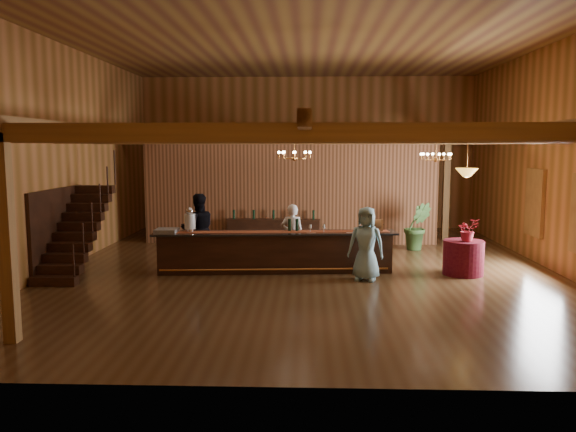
{
  "coord_description": "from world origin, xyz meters",
  "views": [
    {
      "loc": [
        0.04,
        -13.7,
        3.0
      ],
      "look_at": [
        -0.46,
        0.49,
        1.23
      ],
      "focal_mm": 35.0,
      "sensor_mm": 36.0,
      "label": 1
    }
  ],
  "objects_px": {
    "backbar_shelf": "(274,232)",
    "round_table": "(463,258)",
    "bartender": "(292,235)",
    "pendant_lamp": "(467,172)",
    "chandelier_right": "(436,156)",
    "guest": "(366,244)",
    "chandelier_left": "(294,155)",
    "floor_plant": "(417,226)",
    "tasting_bar": "(275,252)",
    "beverage_dispenser": "(190,220)",
    "staff_second": "(198,229)",
    "raffle_drum": "(376,224)"
  },
  "relations": [
    {
      "from": "tasting_bar",
      "to": "beverage_dispenser",
      "type": "distance_m",
      "value": 2.17
    },
    {
      "from": "guest",
      "to": "staff_second",
      "type": "bearing_deg",
      "value": 175.51
    },
    {
      "from": "backbar_shelf",
      "to": "beverage_dispenser",
      "type": "bearing_deg",
      "value": -109.91
    },
    {
      "from": "raffle_drum",
      "to": "floor_plant",
      "type": "distance_m",
      "value": 3.31
    },
    {
      "from": "chandelier_left",
      "to": "staff_second",
      "type": "bearing_deg",
      "value": 173.79
    },
    {
      "from": "tasting_bar",
      "to": "beverage_dispenser",
      "type": "relative_size",
      "value": 9.75
    },
    {
      "from": "chandelier_right",
      "to": "pendant_lamp",
      "type": "relative_size",
      "value": 0.89
    },
    {
      "from": "tasting_bar",
      "to": "raffle_drum",
      "type": "relative_size",
      "value": 17.21
    },
    {
      "from": "raffle_drum",
      "to": "tasting_bar",
      "type": "bearing_deg",
      "value": -176.72
    },
    {
      "from": "floor_plant",
      "to": "round_table",
      "type": "bearing_deg",
      "value": -81.44
    },
    {
      "from": "bartender",
      "to": "guest",
      "type": "distance_m",
      "value": 2.21
    },
    {
      "from": "chandelier_left",
      "to": "floor_plant",
      "type": "distance_m",
      "value": 4.76
    },
    {
      "from": "beverage_dispenser",
      "to": "chandelier_right",
      "type": "bearing_deg",
      "value": 15.61
    },
    {
      "from": "chandelier_right",
      "to": "floor_plant",
      "type": "bearing_deg",
      "value": 96.03
    },
    {
      "from": "floor_plant",
      "to": "chandelier_right",
      "type": "bearing_deg",
      "value": -83.97
    },
    {
      "from": "chandelier_right",
      "to": "bartender",
      "type": "height_order",
      "value": "chandelier_right"
    },
    {
      "from": "backbar_shelf",
      "to": "bartender",
      "type": "height_order",
      "value": "bartender"
    },
    {
      "from": "beverage_dispenser",
      "to": "floor_plant",
      "type": "distance_m",
      "value": 6.78
    },
    {
      "from": "round_table",
      "to": "chandelier_right",
      "type": "relative_size",
      "value": 1.17
    },
    {
      "from": "round_table",
      "to": "staff_second",
      "type": "distance_m",
      "value": 6.56
    },
    {
      "from": "bartender",
      "to": "backbar_shelf",
      "type": "bearing_deg",
      "value": -73.21
    },
    {
      "from": "round_table",
      "to": "chandelier_left",
      "type": "relative_size",
      "value": 1.17
    },
    {
      "from": "backbar_shelf",
      "to": "chandelier_left",
      "type": "bearing_deg",
      "value": -72.38
    },
    {
      "from": "round_table",
      "to": "staff_second",
      "type": "height_order",
      "value": "staff_second"
    },
    {
      "from": "backbar_shelf",
      "to": "pendant_lamp",
      "type": "relative_size",
      "value": 3.15
    },
    {
      "from": "guest",
      "to": "floor_plant",
      "type": "distance_m",
      "value": 4.23
    },
    {
      "from": "pendant_lamp",
      "to": "floor_plant",
      "type": "relative_size",
      "value": 0.64
    },
    {
      "from": "pendant_lamp",
      "to": "chandelier_left",
      "type": "bearing_deg",
      "value": 169.57
    },
    {
      "from": "backbar_shelf",
      "to": "pendant_lamp",
      "type": "distance_m",
      "value": 6.4
    },
    {
      "from": "round_table",
      "to": "bartender",
      "type": "xyz_separation_m",
      "value": [
        -4.05,
        0.79,
        0.38
      ]
    },
    {
      "from": "tasting_bar",
      "to": "staff_second",
      "type": "distance_m",
      "value": 2.24
    },
    {
      "from": "bartender",
      "to": "raffle_drum",
      "type": "bearing_deg",
      "value": 170.31
    },
    {
      "from": "round_table",
      "to": "chandelier_left",
      "type": "height_order",
      "value": "chandelier_left"
    },
    {
      "from": "staff_second",
      "to": "raffle_drum",
      "type": "bearing_deg",
      "value": 150.02
    },
    {
      "from": "raffle_drum",
      "to": "pendant_lamp",
      "type": "distance_m",
      "value": 2.4
    },
    {
      "from": "round_table",
      "to": "guest",
      "type": "relative_size",
      "value": 0.56
    },
    {
      "from": "round_table",
      "to": "pendant_lamp",
      "type": "distance_m",
      "value": 2.0
    },
    {
      "from": "backbar_shelf",
      "to": "pendant_lamp",
      "type": "xyz_separation_m",
      "value": [
        4.7,
        -3.85,
        2.0
      ]
    },
    {
      "from": "backbar_shelf",
      "to": "round_table",
      "type": "bearing_deg",
      "value": -34.51
    },
    {
      "from": "beverage_dispenser",
      "to": "pendant_lamp",
      "type": "xyz_separation_m",
      "value": [
        6.46,
        -0.03,
        1.15
      ]
    },
    {
      "from": "tasting_bar",
      "to": "beverage_dispenser",
      "type": "bearing_deg",
      "value": 178.66
    },
    {
      "from": "beverage_dispenser",
      "to": "pendant_lamp",
      "type": "distance_m",
      "value": 6.56
    },
    {
      "from": "tasting_bar",
      "to": "chandelier_right",
      "type": "relative_size",
      "value": 7.31
    },
    {
      "from": "floor_plant",
      "to": "raffle_drum",
      "type": "bearing_deg",
      "value": -118.3
    },
    {
      "from": "beverage_dispenser",
      "to": "staff_second",
      "type": "relative_size",
      "value": 0.33
    },
    {
      "from": "chandelier_left",
      "to": "guest",
      "type": "xyz_separation_m",
      "value": [
        1.64,
        -1.36,
        -1.97
      ]
    },
    {
      "from": "tasting_bar",
      "to": "backbar_shelf",
      "type": "relative_size",
      "value": 2.07
    },
    {
      "from": "round_table",
      "to": "guest",
      "type": "distance_m",
      "value": 2.47
    },
    {
      "from": "backbar_shelf",
      "to": "staff_second",
      "type": "height_order",
      "value": "staff_second"
    },
    {
      "from": "backbar_shelf",
      "to": "floor_plant",
      "type": "distance_m",
      "value": 4.29
    }
  ]
}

